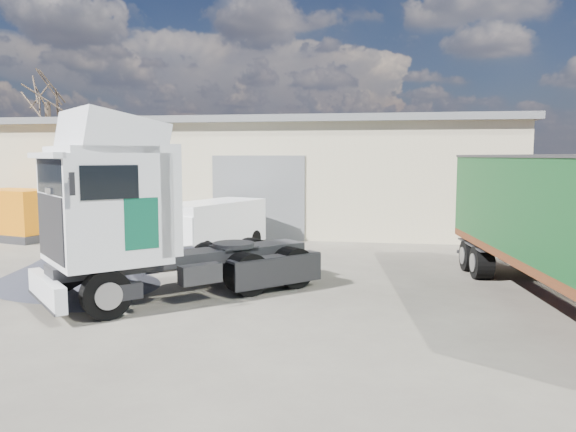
% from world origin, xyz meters
% --- Properties ---
extents(ground, '(120.00, 120.00, 0.00)m').
position_xyz_m(ground, '(0.00, 0.00, 0.00)').
color(ground, black).
rests_on(ground, ground).
extents(warehouse, '(30.60, 12.60, 5.42)m').
position_xyz_m(warehouse, '(-6.00, 16.00, 2.66)').
color(warehouse, '#BBB08F').
rests_on(warehouse, ground).
extents(bare_tree, '(4.00, 4.00, 9.60)m').
position_xyz_m(bare_tree, '(-18.00, 20.00, 7.92)').
color(bare_tree, '#382B21').
rests_on(bare_tree, ground).
extents(tractor_unit, '(6.67, 6.65, 4.65)m').
position_xyz_m(tractor_unit, '(-2.63, -0.40, 1.96)').
color(tractor_unit, black).
rests_on(tractor_unit, ground).
extents(box_trailer, '(3.56, 11.07, 3.62)m').
position_xyz_m(box_trailer, '(7.36, 0.70, 2.20)').
color(box_trailer, '#2D2D30').
rests_on(box_trailer, ground).
extents(panel_van, '(3.33, 4.93, 1.87)m').
position_xyz_m(panel_van, '(-3.18, 6.89, 0.97)').
color(panel_van, black).
rests_on(panel_van, ground).
extents(orange_skip, '(3.88, 2.97, 2.15)m').
position_xyz_m(orange_skip, '(-12.28, 8.36, 0.94)').
color(orange_skip, '#2D2D30').
rests_on(orange_skip, ground).
extents(gravel_heap, '(6.80, 6.80, 1.09)m').
position_xyz_m(gravel_heap, '(-5.36, 1.04, 0.50)').
color(gravel_heap, black).
rests_on(gravel_heap, ground).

